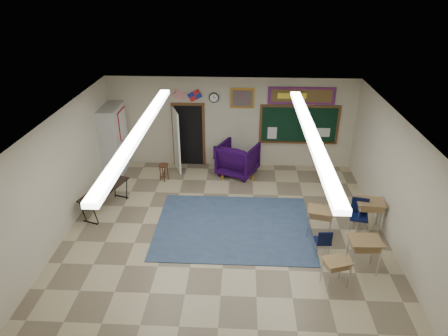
{
  "coord_description": "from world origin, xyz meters",
  "views": [
    {
      "loc": [
        0.37,
        -7.78,
        6.0
      ],
      "look_at": [
        -0.08,
        1.5,
        1.35
      ],
      "focal_mm": 32.0,
      "sensor_mm": 36.0,
      "label": 1
    }
  ],
  "objects_px": {
    "wooden_stool": "(164,172)",
    "folding_table": "(105,198)",
    "student_desk_front_right": "(369,213)",
    "student_desk_front_left": "(320,221)",
    "wingback_armchair": "(238,159)"
  },
  "relations": [
    {
      "from": "wingback_armchair",
      "to": "wooden_stool",
      "type": "distance_m",
      "value": 2.4
    },
    {
      "from": "folding_table",
      "to": "student_desk_front_left",
      "type": "bearing_deg",
      "value": 9.21
    },
    {
      "from": "wooden_stool",
      "to": "folding_table",
      "type": "bearing_deg",
      "value": -125.64
    },
    {
      "from": "wingback_armchair",
      "to": "student_desk_front_left",
      "type": "bearing_deg",
      "value": 146.2
    },
    {
      "from": "student_desk_front_right",
      "to": "wooden_stool",
      "type": "relative_size",
      "value": 1.49
    },
    {
      "from": "student_desk_front_right",
      "to": "folding_table",
      "type": "bearing_deg",
      "value": 179.77
    },
    {
      "from": "student_desk_front_left",
      "to": "folding_table",
      "type": "xyz_separation_m",
      "value": [
        -5.67,
        0.93,
        -0.06
      ]
    },
    {
      "from": "student_desk_front_right",
      "to": "wooden_stool",
      "type": "height_order",
      "value": "student_desk_front_right"
    },
    {
      "from": "student_desk_front_left",
      "to": "folding_table",
      "type": "height_order",
      "value": "folding_table"
    },
    {
      "from": "student_desk_front_left",
      "to": "wooden_stool",
      "type": "distance_m",
      "value": 5.16
    },
    {
      "from": "student_desk_front_right",
      "to": "wooden_stool",
      "type": "xyz_separation_m",
      "value": [
        -5.67,
        2.35,
        -0.17
      ]
    },
    {
      "from": "folding_table",
      "to": "wooden_stool",
      "type": "height_order",
      "value": "folding_table"
    },
    {
      "from": "wingback_armchair",
      "to": "student_desk_front_left",
      "type": "relative_size",
      "value": 1.5
    },
    {
      "from": "student_desk_front_right",
      "to": "wooden_stool",
      "type": "bearing_deg",
      "value": 161.88
    },
    {
      "from": "student_desk_front_right",
      "to": "folding_table",
      "type": "relative_size",
      "value": 0.48
    }
  ]
}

